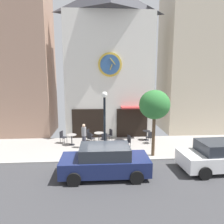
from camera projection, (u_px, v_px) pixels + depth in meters
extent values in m
cube|color=gray|center=(107.00, 147.00, 14.53)|extent=(26.08, 4.81, 0.05)
cube|color=#38383A|center=(113.00, 194.00, 8.84)|extent=(26.08, 6.77, 0.05)
cube|color=#A8A5A0|center=(109.00, 160.00, 12.17)|extent=(26.08, 0.12, 0.08)
cube|color=silver|center=(109.00, 76.00, 17.34)|extent=(7.02, 2.57, 9.71)
cylinder|color=gold|center=(110.00, 65.00, 15.86)|extent=(1.81, 0.10, 1.81)
cylinder|color=#2D5184|center=(110.00, 65.00, 15.80)|extent=(1.49, 0.04, 1.49)
cube|color=gold|center=(111.00, 67.00, 15.80)|extent=(0.20, 0.03, 0.40)
cube|color=gold|center=(113.00, 61.00, 15.74)|extent=(0.45, 0.03, 0.53)
cube|color=black|center=(88.00, 124.00, 16.56)|extent=(2.46, 0.10, 2.30)
cube|color=black|center=(132.00, 123.00, 16.79)|extent=(2.46, 0.10, 2.30)
cube|color=#B23333|center=(136.00, 107.00, 16.27)|extent=(2.25, 0.90, 0.12)
cube|color=#9E7A66|center=(16.00, 56.00, 17.03)|extent=(5.59, 3.52, 12.91)
cube|color=beige|center=(199.00, 51.00, 18.32)|extent=(6.07, 4.30, 14.04)
cylinder|color=black|center=(105.00, 152.00, 13.17)|extent=(0.32, 0.32, 0.36)
cylinder|color=black|center=(105.00, 127.00, 12.89)|extent=(0.14, 0.14, 3.59)
sphere|color=white|center=(104.00, 95.00, 12.55)|extent=(0.36, 0.36, 0.36)
cylinder|color=brown|center=(153.00, 136.00, 12.83)|extent=(0.20, 0.20, 2.54)
ellipsoid|color=#2D7033|center=(155.00, 105.00, 12.50)|extent=(1.85, 1.67, 1.76)
cylinder|color=black|center=(72.00, 140.00, 14.93)|extent=(0.07, 0.07, 0.74)
cylinder|color=black|center=(72.00, 145.00, 14.99)|extent=(0.40, 0.40, 0.03)
cylinder|color=gray|center=(72.00, 135.00, 14.86)|extent=(0.68, 0.68, 0.03)
cylinder|color=black|center=(99.00, 138.00, 15.56)|extent=(0.07, 0.07, 0.71)
cylinder|color=black|center=(99.00, 142.00, 15.62)|extent=(0.40, 0.40, 0.03)
cylinder|color=gray|center=(99.00, 133.00, 15.50)|extent=(0.72, 0.72, 0.03)
cylinder|color=black|center=(119.00, 146.00, 13.70)|extent=(0.07, 0.07, 0.73)
cylinder|color=black|center=(119.00, 151.00, 13.76)|extent=(0.40, 0.40, 0.03)
cylinder|color=black|center=(119.00, 140.00, 13.64)|extent=(0.68, 0.68, 0.03)
cylinder|color=black|center=(146.00, 135.00, 16.08)|extent=(0.07, 0.07, 0.71)
cylinder|color=black|center=(146.00, 140.00, 16.13)|extent=(0.40, 0.40, 0.03)
cylinder|color=black|center=(147.00, 131.00, 16.01)|extent=(0.61, 0.61, 0.03)
cube|color=black|center=(104.00, 139.00, 14.89)|extent=(0.48, 0.48, 0.04)
cube|color=black|center=(104.00, 137.00, 14.68)|extent=(0.38, 0.13, 0.45)
cylinder|color=black|center=(105.00, 141.00, 15.14)|extent=(0.03, 0.03, 0.45)
cylinder|color=black|center=(101.00, 142.00, 15.04)|extent=(0.03, 0.03, 0.45)
cylinder|color=black|center=(107.00, 143.00, 14.82)|extent=(0.03, 0.03, 0.45)
cylinder|color=black|center=(102.00, 143.00, 14.72)|extent=(0.03, 0.03, 0.45)
cube|color=black|center=(64.00, 137.00, 15.28)|extent=(0.53, 0.53, 0.04)
cube|color=black|center=(61.00, 134.00, 15.30)|extent=(0.19, 0.36, 0.45)
cylinder|color=black|center=(64.00, 141.00, 15.11)|extent=(0.03, 0.03, 0.45)
cylinder|color=black|center=(67.00, 140.00, 15.42)|extent=(0.03, 0.03, 0.45)
cylinder|color=black|center=(60.00, 141.00, 15.22)|extent=(0.03, 0.03, 0.45)
cylinder|color=black|center=(63.00, 139.00, 15.54)|extent=(0.03, 0.03, 0.45)
cube|color=black|center=(109.00, 135.00, 15.79)|extent=(0.54, 0.54, 0.04)
cube|color=black|center=(111.00, 132.00, 15.84)|extent=(0.21, 0.35, 0.45)
cylinder|color=black|center=(106.00, 138.00, 15.88)|extent=(0.03, 0.03, 0.45)
cylinder|color=black|center=(108.00, 139.00, 15.60)|extent=(0.03, 0.03, 0.45)
cylinder|color=black|center=(110.00, 137.00, 16.06)|extent=(0.03, 0.03, 0.45)
cylinder|color=black|center=(112.00, 138.00, 15.77)|extent=(0.03, 0.03, 0.45)
cube|color=black|center=(91.00, 138.00, 15.04)|extent=(0.57, 0.57, 0.04)
cube|color=black|center=(89.00, 136.00, 14.87)|extent=(0.31, 0.29, 0.45)
cylinder|color=black|center=(95.00, 141.00, 15.11)|extent=(0.03, 0.03, 0.45)
cylinder|color=black|center=(91.00, 140.00, 15.32)|extent=(0.03, 0.03, 0.45)
cylinder|color=black|center=(91.00, 142.00, 14.85)|extent=(0.03, 0.03, 0.45)
cylinder|color=black|center=(88.00, 141.00, 15.06)|extent=(0.03, 0.03, 0.45)
cube|color=black|center=(149.00, 137.00, 15.30)|extent=(0.48, 0.48, 0.04)
cube|color=black|center=(151.00, 135.00, 15.09)|extent=(0.38, 0.12, 0.45)
cylinder|color=black|center=(150.00, 139.00, 15.54)|extent=(0.03, 0.03, 0.45)
cylinder|color=black|center=(146.00, 140.00, 15.45)|extent=(0.03, 0.03, 0.45)
cylinder|color=black|center=(152.00, 141.00, 15.22)|extent=(0.03, 0.03, 0.45)
cylinder|color=black|center=(148.00, 141.00, 15.13)|extent=(0.03, 0.03, 0.45)
cube|color=black|center=(127.00, 142.00, 14.17)|extent=(0.54, 0.54, 0.04)
cube|color=black|center=(129.00, 139.00, 14.22)|extent=(0.20, 0.36, 0.45)
cylinder|color=black|center=(123.00, 145.00, 14.27)|extent=(0.03, 0.03, 0.45)
cylinder|color=black|center=(126.00, 147.00, 13.98)|extent=(0.03, 0.03, 0.45)
cylinder|color=black|center=(127.00, 144.00, 14.43)|extent=(0.03, 0.03, 0.45)
cylinder|color=black|center=(130.00, 146.00, 14.15)|extent=(0.03, 0.03, 0.45)
cube|color=black|center=(90.00, 135.00, 15.81)|extent=(0.53, 0.53, 0.04)
cube|color=black|center=(88.00, 132.00, 15.84)|extent=(0.19, 0.36, 0.45)
cylinder|color=black|center=(91.00, 139.00, 15.64)|extent=(0.03, 0.03, 0.45)
cylinder|color=black|center=(93.00, 138.00, 15.95)|extent=(0.03, 0.03, 0.45)
cylinder|color=black|center=(87.00, 138.00, 15.75)|extent=(0.03, 0.03, 0.45)
cylinder|color=black|center=(89.00, 137.00, 16.07)|extent=(0.03, 0.03, 0.45)
cylinder|color=#2D2D38|center=(84.00, 142.00, 14.35)|extent=(0.36, 0.36, 0.85)
cylinder|color=slate|center=(84.00, 132.00, 14.22)|extent=(0.45, 0.45, 0.60)
sphere|color=tan|center=(84.00, 126.00, 14.15)|extent=(0.22, 0.22, 0.22)
cube|color=navy|center=(105.00, 164.00, 10.32)|extent=(4.30, 1.81, 0.75)
cube|color=#262B33|center=(105.00, 152.00, 10.20)|extent=(2.41, 1.59, 0.60)
cylinder|color=black|center=(137.00, 177.00, 9.58)|extent=(0.64, 0.22, 0.64)
cylinder|color=black|center=(131.00, 161.00, 11.34)|extent=(0.64, 0.22, 0.64)
cylinder|color=black|center=(74.00, 179.00, 9.39)|extent=(0.64, 0.22, 0.64)
cylinder|color=black|center=(78.00, 163.00, 11.15)|extent=(0.64, 0.22, 0.64)
cube|color=white|center=(221.00, 159.00, 10.97)|extent=(4.38, 2.01, 0.75)
cube|color=#262B33|center=(222.00, 147.00, 10.86)|extent=(2.48, 1.70, 0.60)
cylinder|color=black|center=(205.00, 173.00, 9.98)|extent=(0.65, 0.25, 0.64)
cylinder|color=black|center=(187.00, 158.00, 11.74)|extent=(0.65, 0.25, 0.64)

